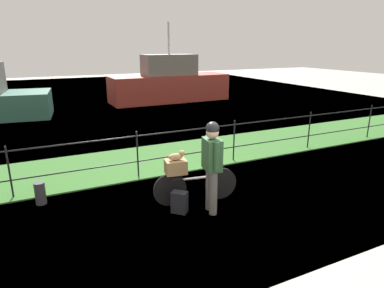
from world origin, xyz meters
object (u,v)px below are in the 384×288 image
object	(u,v)px
bicycle_main	(195,186)
wooden_crate	(176,167)
terrier_dog	(177,156)
cyclist_person	(212,160)
moored_boat_near	(170,84)
mooring_bollard	(40,193)
backpack_on_paving	(179,202)

from	to	relation	value
bicycle_main	wooden_crate	xyz separation A→B (m)	(-0.37, 0.06, 0.43)
terrier_dog	cyclist_person	size ratio (longest dim) A/B	0.19
moored_boat_near	cyclist_person	bearing A→B (deg)	-108.52
terrier_dog	mooring_bollard	bearing A→B (deg)	153.86
bicycle_main	cyclist_person	bearing A→B (deg)	-78.07
backpack_on_paving	moored_boat_near	xyz separation A→B (m)	(4.52, 11.69, 0.73)
backpack_on_paving	mooring_bollard	bearing A→B (deg)	-168.46
bicycle_main	terrier_dog	distance (m)	0.72
cyclist_person	backpack_on_paving	bearing A→B (deg)	157.88
cyclist_person	moored_boat_near	size ratio (longest dim) A/B	0.27
terrier_dog	backpack_on_paving	bearing A→B (deg)	-106.58
terrier_dog	mooring_bollard	world-z (taller)	terrier_dog
bicycle_main	terrier_dog	xyz separation A→B (m)	(-0.34, 0.05, 0.64)
cyclist_person	mooring_bollard	world-z (taller)	cyclist_person
bicycle_main	backpack_on_paving	world-z (taller)	bicycle_main
terrier_dog	moored_boat_near	world-z (taller)	moored_boat_near
terrier_dog	wooden_crate	bearing A→B (deg)	171.28
backpack_on_paving	moored_boat_near	bearing A→B (deg)	113.26
backpack_on_paving	terrier_dog	bearing A→B (deg)	117.83
mooring_bollard	moored_boat_near	size ratio (longest dim) A/B	0.07
terrier_dog	cyclist_person	distance (m)	0.69
wooden_crate	mooring_bollard	bearing A→B (deg)	153.69
cyclist_person	moored_boat_near	world-z (taller)	moored_boat_near
bicycle_main	terrier_dog	world-z (taller)	terrier_dog
cyclist_person	backpack_on_paving	world-z (taller)	cyclist_person
backpack_on_paving	mooring_bollard	xyz separation A→B (m)	(-2.26, 1.46, 0.02)
terrier_dog	bicycle_main	bearing A→B (deg)	-8.72
cyclist_person	mooring_bollard	xyz separation A→B (m)	(-2.79, 1.68, -0.79)
bicycle_main	mooring_bollard	xyz separation A→B (m)	(-2.69, 1.21, -0.12)
terrier_dog	moored_boat_near	xyz separation A→B (m)	(4.43, 11.39, -0.05)
cyclist_person	moored_boat_near	distance (m)	12.56
cyclist_person	moored_boat_near	xyz separation A→B (m)	(3.99, 11.91, -0.08)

